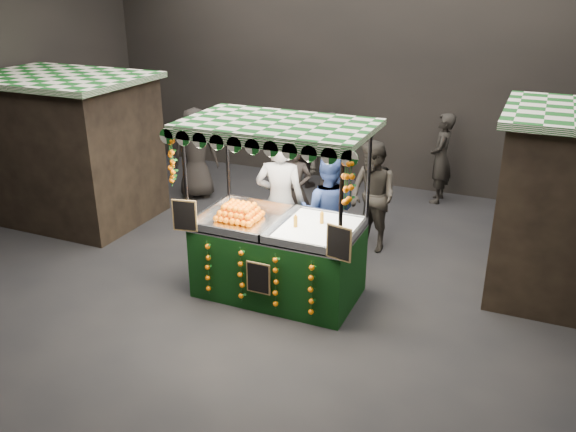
% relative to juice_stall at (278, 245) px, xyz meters
% --- Properties ---
extents(ground, '(12.00, 12.00, 0.00)m').
position_rel_juice_stall_xyz_m(ground, '(-0.30, 0.20, -0.77)').
color(ground, black).
rests_on(ground, ground).
extents(market_hall, '(12.10, 10.10, 5.05)m').
position_rel_juice_stall_xyz_m(market_hall, '(-0.30, 0.20, 2.61)').
color(market_hall, black).
rests_on(market_hall, ground).
extents(neighbour_stall_left, '(3.00, 2.20, 2.60)m').
position_rel_juice_stall_xyz_m(neighbour_stall_left, '(-4.70, 1.20, 0.54)').
color(neighbour_stall_left, black).
rests_on(neighbour_stall_left, ground).
extents(juice_stall, '(2.56, 1.50, 2.48)m').
position_rel_juice_stall_xyz_m(juice_stall, '(0.00, 0.00, 0.00)').
color(juice_stall, black).
rests_on(juice_stall, ground).
extents(vendor_grey, '(0.83, 0.63, 2.07)m').
position_rel_juice_stall_xyz_m(vendor_grey, '(-0.36, 0.88, 0.26)').
color(vendor_grey, gray).
rests_on(vendor_grey, ground).
extents(vendor_blue, '(0.99, 0.83, 1.81)m').
position_rel_juice_stall_xyz_m(vendor_blue, '(0.33, 1.09, 0.13)').
color(vendor_blue, navy).
rests_on(vendor_blue, ground).
extents(shopper_0, '(0.63, 0.47, 1.57)m').
position_rel_juice_stall_xyz_m(shopper_0, '(-0.65, 2.13, 0.01)').
color(shopper_0, '#282220').
rests_on(shopper_0, ground).
extents(shopper_1, '(1.11, 1.05, 1.80)m').
position_rel_juice_stall_xyz_m(shopper_1, '(0.76, 2.00, 0.13)').
color(shopper_1, '#2C2823').
rests_on(shopper_1, ground).
extents(shopper_2, '(0.96, 0.67, 1.50)m').
position_rel_juice_stall_xyz_m(shopper_2, '(-1.37, 4.41, -0.02)').
color(shopper_2, black).
rests_on(shopper_2, ground).
extents(shopper_3, '(1.01, 1.25, 1.69)m').
position_rel_juice_stall_xyz_m(shopper_3, '(-0.76, 4.15, 0.08)').
color(shopper_3, black).
rests_on(shopper_3, ground).
extents(shopper_4, '(1.05, 0.89, 1.81)m').
position_rel_juice_stall_xyz_m(shopper_4, '(-3.15, 2.99, 0.13)').
color(shopper_4, '#282320').
rests_on(shopper_4, ground).
extents(shopper_5, '(1.09, 1.52, 1.58)m').
position_rel_juice_stall_xyz_m(shopper_5, '(3.63, 3.90, 0.02)').
color(shopper_5, '#2D2924').
rests_on(shopper_5, ground).
extents(shopper_6, '(0.43, 0.65, 1.77)m').
position_rel_juice_stall_xyz_m(shopper_6, '(1.38, 4.65, 0.11)').
color(shopper_6, black).
rests_on(shopper_6, ground).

